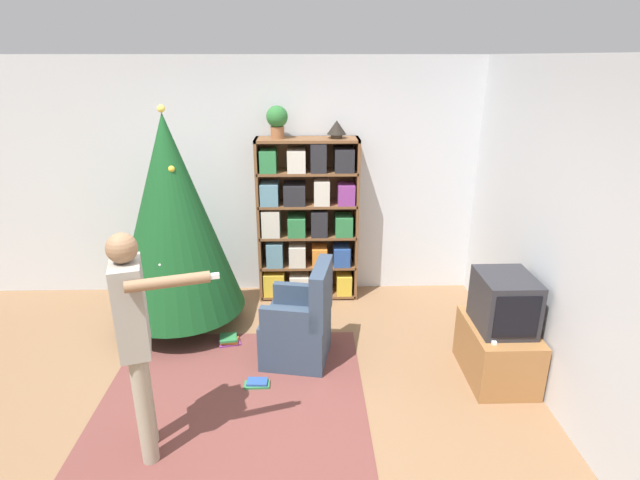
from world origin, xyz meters
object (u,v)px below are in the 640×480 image
(bookshelf, at_px, (306,223))
(christmas_tree, at_px, (173,216))
(television, at_px, (504,302))
(table_lamp, at_px, (337,128))
(potted_plant, at_px, (277,119))
(standing_person, at_px, (136,331))
(armchair, at_px, (300,326))

(bookshelf, relative_size, christmas_tree, 0.82)
(bookshelf, xyz_separation_m, television, (1.60, -1.60, -0.16))
(christmas_tree, xyz_separation_m, table_lamp, (1.58, 0.67, 0.72))
(potted_plant, bearing_deg, standing_person, -108.39)
(standing_person, bearing_deg, christmas_tree, 169.26)
(christmas_tree, bearing_deg, table_lamp, 22.88)
(potted_plant, distance_m, table_lamp, 0.61)
(table_lamp, bearing_deg, christmas_tree, -157.12)
(armchair, xyz_separation_m, table_lamp, (0.38, 1.29, 1.57))
(bookshelf, bearing_deg, armchair, -92.69)
(bookshelf, height_order, television, bookshelf)
(bookshelf, height_order, table_lamp, table_lamp)
(television, bearing_deg, potted_plant, 139.63)
(standing_person, bearing_deg, table_lamp, 133.15)
(bookshelf, xyz_separation_m, standing_person, (-1.08, -2.39, 0.08))
(television, relative_size, armchair, 0.57)
(christmas_tree, relative_size, table_lamp, 10.93)
(television, height_order, standing_person, standing_person)
(standing_person, relative_size, table_lamp, 8.03)
(armchair, xyz_separation_m, potted_plant, (-0.23, 1.29, 1.65))
(bookshelf, xyz_separation_m, table_lamp, (0.32, 0.01, 1.02))
(armchair, height_order, table_lamp, table_lamp)
(bookshelf, xyz_separation_m, potted_plant, (-0.29, 0.01, 1.11))
(television, bearing_deg, armchair, 169.25)
(armchair, bearing_deg, standing_person, -32.03)
(christmas_tree, bearing_deg, potted_plant, 34.43)
(bookshelf, height_order, armchair, bookshelf)
(television, distance_m, armchair, 1.74)
(armchair, relative_size, standing_person, 0.57)
(television, relative_size, christmas_tree, 0.24)
(potted_plant, height_order, table_lamp, potted_plant)
(christmas_tree, relative_size, standing_person, 1.36)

